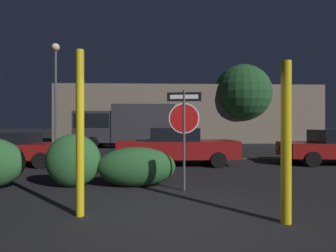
% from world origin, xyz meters
% --- Properties ---
extents(ground_plane, '(260.00, 260.00, 0.00)m').
position_xyz_m(ground_plane, '(0.00, 0.00, 0.00)').
color(ground_plane, black).
extents(road_center_stripe, '(35.02, 0.12, 0.01)m').
position_xyz_m(road_center_stripe, '(0.00, 7.93, 0.00)').
color(road_center_stripe, gold).
rests_on(road_center_stripe, ground_plane).
extents(stop_sign, '(0.84, 0.14, 2.47)m').
position_xyz_m(stop_sign, '(0.34, 1.86, 1.73)').
color(stop_sign, '#4C4C51').
rests_on(stop_sign, ground_plane).
extents(yellow_pole_left, '(0.14, 0.14, 2.94)m').
position_xyz_m(yellow_pole_left, '(-1.68, 0.14, 1.47)').
color(yellow_pole_left, yellow).
rests_on(yellow_pole_left, ground_plane).
extents(yellow_pole_right, '(0.17, 0.17, 2.66)m').
position_xyz_m(yellow_pole_right, '(1.80, -0.33, 1.33)').
color(yellow_pole_right, yellow).
rests_on(yellow_pole_right, ground_plane).
extents(hedge_bush_1, '(1.41, 0.82, 1.37)m').
position_xyz_m(hedge_bush_1, '(-2.51, 2.36, 0.69)').
color(hedge_bush_1, '#2D6633').
rests_on(hedge_bush_1, ground_plane).
extents(hedge_bush_2, '(2.06, 0.83, 1.03)m').
position_xyz_m(hedge_bush_2, '(-0.87, 2.35, 0.52)').
color(hedge_bush_2, '#285B2D').
rests_on(hedge_bush_2, ground_plane).
extents(passing_car_1, '(4.18, 2.15, 1.29)m').
position_xyz_m(passing_car_1, '(-5.96, 6.15, 0.67)').
color(passing_car_1, maroon).
rests_on(passing_car_1, ground_plane).
extents(passing_car_2, '(4.87, 2.07, 1.50)m').
position_xyz_m(passing_car_2, '(0.45, 6.10, 0.75)').
color(passing_car_2, maroon).
rests_on(passing_car_2, ground_plane).
extents(passing_car_3, '(4.17, 2.15, 1.42)m').
position_xyz_m(passing_car_3, '(6.96, 6.08, 0.71)').
color(passing_car_3, maroon).
rests_on(passing_car_3, ground_plane).
extents(delivery_truck, '(7.05, 2.49, 3.09)m').
position_xyz_m(delivery_truck, '(-2.75, 14.58, 1.67)').
color(delivery_truck, '#2D2D33').
rests_on(delivery_truck, ground_plane).
extents(street_lamp, '(0.54, 0.54, 7.28)m').
position_xyz_m(street_lamp, '(-7.41, 13.84, 5.12)').
color(street_lamp, '#4C4C51').
rests_on(street_lamp, ground_plane).
extents(tree_0, '(5.21, 5.21, 7.14)m').
position_xyz_m(tree_0, '(7.37, 19.10, 4.54)').
color(tree_0, '#422D1E').
rests_on(tree_0, ground_plane).
extents(building_backdrop, '(23.94, 4.56, 5.23)m').
position_xyz_m(building_backdrop, '(2.55, 20.48, 2.61)').
color(building_backdrop, '#7A6B5B').
rests_on(building_backdrop, ground_plane).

